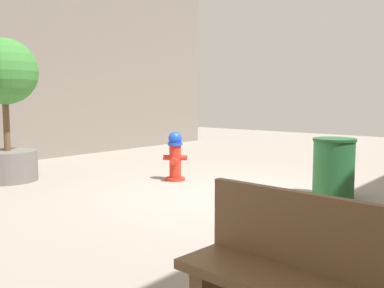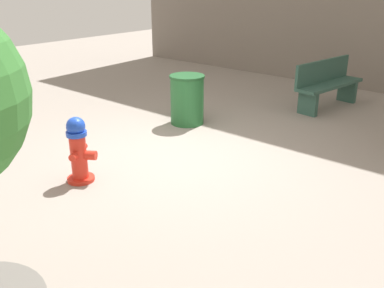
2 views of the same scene
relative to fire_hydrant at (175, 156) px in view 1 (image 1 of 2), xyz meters
name	(u,v)px [view 1 (image 1 of 2)]	position (x,y,z in m)	size (l,w,h in m)	color
ground_plane	(232,196)	(-1.49, 0.37, -0.44)	(23.40, 23.40, 0.00)	gray
fire_hydrant	(175,156)	(0.00, 0.00, 0.00)	(0.41, 0.41, 0.88)	red
bench_far	(317,286)	(-4.24, 3.63, 0.05)	(1.61, 0.54, 0.95)	brown
planter_tree	(5,96)	(2.26, 1.93, 1.06)	(1.16, 1.16, 2.51)	slate
trash_bin	(334,168)	(-2.70, -0.50, 0.01)	(0.63, 0.63, 0.88)	#266633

